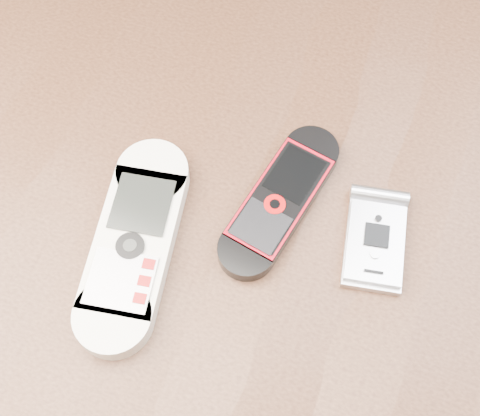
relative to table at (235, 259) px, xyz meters
The scene contains 5 objects.
ground 0.64m from the table, ahead, with size 4.00×4.00×0.00m, color #472B19.
table is the anchor object (origin of this frame).
nokia_white 0.14m from the table, 137.63° to the right, with size 0.06×0.18×0.02m, color white.
nokia_black_red 0.12m from the table, 30.64° to the left, with size 0.05×0.15×0.02m, color black.
motorola_razr 0.16m from the table, ahead, with size 0.05×0.09×0.01m, color silver.
Camera 1 is at (0.09, -0.22, 1.24)m, focal length 50.00 mm.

